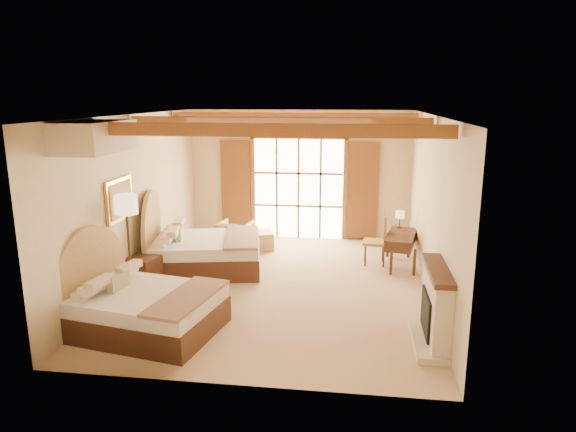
% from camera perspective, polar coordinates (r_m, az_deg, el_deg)
% --- Properties ---
extents(floor, '(7.00, 7.00, 0.00)m').
position_cam_1_polar(floor, '(9.90, -1.10, -7.70)').
color(floor, '#CFAC86').
rests_on(floor, ground).
extents(wall_back, '(5.50, 0.00, 5.50)m').
position_cam_1_polar(wall_back, '(12.86, 1.21, 4.58)').
color(wall_back, beige).
rests_on(wall_back, ground).
extents(wall_left, '(0.00, 7.00, 7.00)m').
position_cam_1_polar(wall_left, '(10.22, -16.58, 1.76)').
color(wall_left, beige).
rests_on(wall_left, ground).
extents(wall_right, '(0.00, 7.00, 7.00)m').
position_cam_1_polar(wall_right, '(9.44, 15.61, 0.90)').
color(wall_right, beige).
rests_on(wall_right, ground).
extents(ceiling, '(7.00, 7.00, 0.00)m').
position_cam_1_polar(ceiling, '(9.25, -1.19, 11.15)').
color(ceiling, '#AD7A3A').
rests_on(ceiling, ground).
extents(ceiling_beams, '(5.39, 4.60, 0.18)m').
position_cam_1_polar(ceiling_beams, '(9.25, -1.19, 10.41)').
color(ceiling_beams, '#9B5D2B').
rests_on(ceiling_beams, ceiling).
extents(french_doors, '(3.95, 0.08, 2.60)m').
position_cam_1_polar(french_doors, '(12.86, 1.18, 2.99)').
color(french_doors, white).
rests_on(french_doors, ground).
extents(fireplace, '(0.46, 1.40, 1.16)m').
position_cam_1_polar(fireplace, '(7.84, 15.97, -10.00)').
color(fireplace, beige).
rests_on(fireplace, ground).
extents(painting, '(0.06, 0.95, 0.75)m').
position_cam_1_polar(painting, '(9.50, -18.20, 1.74)').
color(painting, gold).
rests_on(painting, wall_left).
extents(canopy_valance, '(0.70, 1.40, 0.45)m').
position_cam_1_polar(canopy_valance, '(8.11, -20.66, 8.25)').
color(canopy_valance, beige).
rests_on(canopy_valance, ceiling).
extents(bed_near, '(2.37, 1.94, 1.38)m').
position_cam_1_polar(bed_near, '(8.28, -16.41, -9.48)').
color(bed_near, '#4A2A1B').
rests_on(bed_near, floor).
extents(bed_far, '(2.54, 2.08, 1.48)m').
position_cam_1_polar(bed_far, '(10.79, -10.02, -3.61)').
color(bed_far, '#4A2A1B').
rests_on(bed_far, floor).
extents(nightstand, '(0.62, 0.62, 0.62)m').
position_cam_1_polar(nightstand, '(10.00, -15.73, -6.11)').
color(nightstand, '#4A2A1B').
rests_on(nightstand, floor).
extents(floor_lamp, '(0.40, 0.40, 1.88)m').
position_cam_1_polar(floor_lamp, '(9.27, -17.52, 0.54)').
color(floor_lamp, '#362C18').
rests_on(floor_lamp, floor).
extents(armchair, '(0.83, 0.85, 0.68)m').
position_cam_1_polar(armchair, '(12.11, -5.89, -2.14)').
color(armchair, tan).
rests_on(armchair, floor).
extents(ottoman, '(0.74, 0.74, 0.41)m').
position_cam_1_polar(ottoman, '(12.12, -3.14, -2.73)').
color(ottoman, tan).
rests_on(ottoman, floor).
extents(desk, '(0.79, 1.37, 0.70)m').
position_cam_1_polar(desk, '(11.15, 12.40, -3.56)').
color(desk, '#4A2A1B').
rests_on(desk, floor).
extents(desk_chair, '(0.52, 0.51, 1.09)m').
position_cam_1_polar(desk_chair, '(11.16, 9.72, -3.60)').
color(desk_chair, '#B08A3B').
rests_on(desk_chair, floor).
extents(desk_lamp, '(0.19, 0.19, 0.38)m').
position_cam_1_polar(desk_lamp, '(11.51, 12.33, 0.10)').
color(desk_lamp, '#362C18').
rests_on(desk_lamp, desk).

